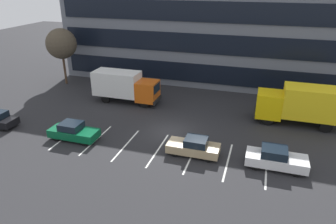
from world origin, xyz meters
TOP-DOWN VIEW (x-y plane):
  - ground_plane at (0.00, 0.00)m, footprint 120.00×120.00m
  - office_building at (0.00, 17.95)m, footprint 37.55×11.50m
  - lot_markings at (0.00, -3.38)m, footprint 16.94×5.40m
  - box_truck_yellow_all at (11.15, 5.19)m, footprint 7.97×2.64m
  - box_truck_orange at (-6.90, 5.49)m, footprint 7.31×2.42m
  - sedan_white at (8.96, -3.09)m, footprint 4.33×1.81m
  - sedan_forest at (-7.48, -3.77)m, footprint 4.20×1.76m
  - sedan_tan at (2.90, -3.15)m, footprint 4.06×1.70m
  - bare_tree at (-17.00, 9.09)m, footprint 3.76×3.76m

SIDE VIEW (x-z plane):
  - ground_plane at x=0.00m, z-range 0.00..0.00m
  - lot_markings at x=0.00m, z-range 0.00..0.01m
  - sedan_tan at x=2.90m, z-range -0.04..1.41m
  - sedan_forest at x=-7.48m, z-range -0.04..1.46m
  - sedan_white at x=8.96m, z-range -0.04..1.51m
  - box_truck_orange at x=-6.90m, z-range 0.21..3.60m
  - box_truck_yellow_all at x=11.15m, z-range 0.23..3.93m
  - bare_tree at x=-17.00m, z-range 1.63..8.67m
  - office_building at x=0.00m, z-range 0.00..14.40m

